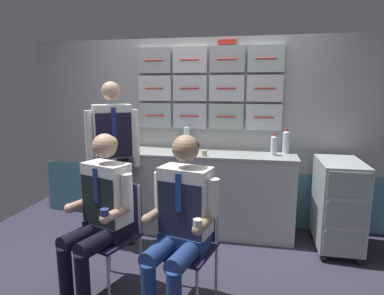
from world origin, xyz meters
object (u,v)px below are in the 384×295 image
Objects in this scene: service_trolley at (338,203)px; folding_chair_right at (190,233)px; crew_member_left at (100,209)px; water_bottle_blue_cap at (187,137)px; crew_member_right at (181,218)px; folding_chair_left at (116,223)px; crew_member_standing at (114,150)px; coffee_cup_white at (130,149)px.

service_trolley is 1.06× the size of folding_chair_right.
water_bottle_blue_cap is (0.37, 1.47, 0.34)m from crew_member_left.
folding_chair_left is at bearing 159.44° from crew_member_right.
service_trolley is at bearing 42.01° from crew_member_right.
folding_chair_left is 1.00× the size of folding_chair_right.
crew_member_standing is at bearing -173.20° from service_trolley.
crew_member_left is 0.71m from folding_chair_right.
water_bottle_blue_cap reaches higher than folding_chair_left.
folding_chair_left is 0.63m from folding_chair_right.
crew_member_right is at bearing -20.56° from folding_chair_left.
crew_member_standing is at bearing -135.36° from water_bottle_blue_cap.
coffee_cup_white is (-0.83, 1.18, 0.24)m from crew_member_right.
service_trolley is at bearing 38.88° from folding_chair_right.
crew_member_left is (-0.05, -0.15, 0.17)m from folding_chair_left.
folding_chair_left is 0.51× the size of crew_member_standing.
water_bottle_blue_cap is (0.31, 1.32, 0.52)m from folding_chair_left.
crew_member_standing is at bearing 114.20° from folding_chair_left.
water_bottle_blue_cap is at bearing 44.64° from crew_member_standing.
folding_chair_right is at bearing -77.13° from water_bottle_blue_cap.
crew_member_right is at bearing -54.84° from coffee_cup_white.
crew_member_left is 1.49× the size of folding_chair_right.
folding_chair_right is 1.30m from crew_member_standing.
crew_member_left is at bearing -73.04° from crew_member_standing.
coffee_cup_white is (-0.87, 1.03, 0.42)m from folding_chair_right.
crew_member_standing is 0.27m from coffee_cup_white.
crew_member_standing is (-0.31, 0.70, 0.46)m from folding_chair_left.
crew_member_left is 0.99× the size of crew_member_right.
service_trolley is at bearing 0.03° from coffee_cup_white.
folding_chair_left is 2.92× the size of water_bottle_blue_cap.
coffee_cup_white is (-0.56, -0.35, -0.09)m from water_bottle_blue_cap.
crew_member_standing is 19.31× the size of coffee_cup_white.
crew_member_left reaches higher than coffee_cup_white.
coffee_cup_white is at bearing -179.97° from service_trolley.
crew_member_standing reaches higher than folding_chair_left.
crew_member_left reaches higher than folding_chair_left.
service_trolley is 0.70× the size of crew_member_right.
folding_chair_left is at bearing 70.06° from crew_member_left.
folding_chair_left is 0.67× the size of crew_member_left.
crew_member_right is 1.47m from coffee_cup_white.
folding_chair_right is (0.63, -0.07, 0.00)m from folding_chair_left.
crew_member_standing reaches higher than crew_member_right.
crew_member_left is at bearing -103.96° from water_bottle_blue_cap.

